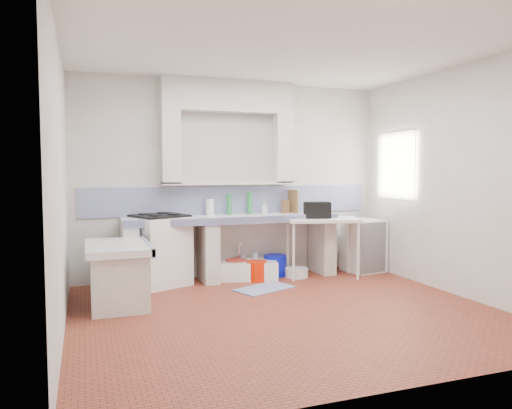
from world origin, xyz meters
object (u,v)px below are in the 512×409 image
object	(u,v)px
stove	(160,251)
side_table	(322,248)
sink	(243,271)
fridge	(364,245)

from	to	relation	value
stove	side_table	bearing A→B (deg)	-29.37
stove	sink	bearing A→B (deg)	-22.43
side_table	fridge	xyz separation A→B (m)	(0.77, 0.13, -0.03)
side_table	stove	bearing A→B (deg)	-173.63
sink	fridge	size ratio (longest dim) A/B	1.19
fridge	stove	bearing A→B (deg)	167.65
stove	sink	distance (m)	1.21
side_table	fridge	distance (m)	0.79
stove	sink	world-z (taller)	stove
sink	side_table	xyz separation A→B (m)	(1.10, -0.27, 0.31)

